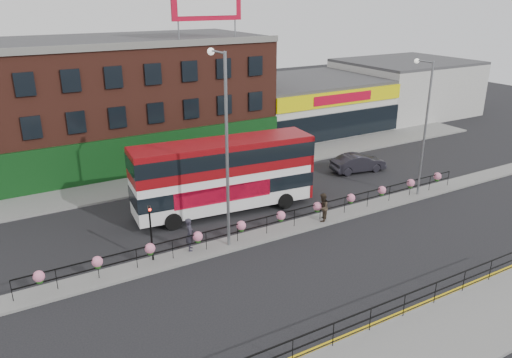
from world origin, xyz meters
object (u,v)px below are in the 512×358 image
pedestrian_a (190,234)px  lamp_column_west (224,135)px  car (358,163)px  lamp_column_east (424,117)px  pedestrian_b (322,207)px  double_decker_bus (224,169)px

pedestrian_a → lamp_column_west: lamp_column_west is taller
car → lamp_column_east: (0.17, -6.00, 5.01)m
car → pedestrian_b: 10.65m
double_decker_bus → lamp_column_west: 6.11m
lamp_column_east → lamp_column_west: bearing=179.8°
pedestrian_b → lamp_column_east: (8.70, 0.36, 4.68)m
double_decker_bus → car: 13.26m
car → pedestrian_a: (-17.28, -5.67, 0.37)m
double_decker_bus → pedestrian_b: 6.84m
pedestrian_b → lamp_column_east: 9.89m
pedestrian_a → lamp_column_east: 18.06m
pedestrian_a → lamp_column_east: size_ratio=0.20×
double_decker_bus → lamp_column_east: bearing=-18.8°
double_decker_bus → pedestrian_a: double_decker_bus is taller
pedestrian_a → pedestrian_b: 8.78m
pedestrian_a → pedestrian_b: bearing=-72.6°
pedestrian_b → lamp_column_west: (-6.60, 0.41, 5.54)m
double_decker_bus → lamp_column_east: 14.17m
pedestrian_a → car: bearing=-49.9°
double_decker_bus → lamp_column_west: size_ratio=1.12×
pedestrian_b → lamp_column_west: bearing=-45.9°
double_decker_bus → car: (12.98, 1.53, -2.25)m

